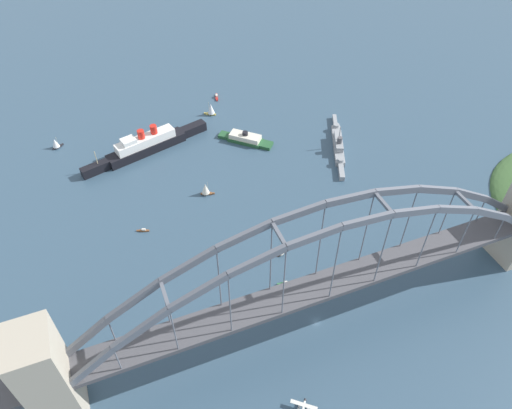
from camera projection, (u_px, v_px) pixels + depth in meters
name	position (u px, v px, depth m)	size (l,w,h in m)	color
ground_plane	(316.00, 322.00, 233.92)	(1400.00, 1400.00, 0.00)	#334C60
harbor_arch_bridge	(322.00, 284.00, 212.31)	(299.68, 20.52, 76.74)	#ADA38E
ocean_liner	(147.00, 145.00, 327.26)	(92.30, 30.69, 18.69)	black
naval_cruiser	(338.00, 144.00, 332.44)	(32.63, 67.44, 17.05)	gray
harbor_ferry_steamer	(246.00, 139.00, 337.68)	(34.43, 32.73, 8.24)	#23512D
seaplane_taxiing_near_bridge	(303.00, 408.00, 201.71)	(10.14, 9.53, 4.79)	#B7B7B2
small_boat_0	(206.00, 189.00, 296.64)	(8.70, 6.18, 10.03)	brown
small_boat_1	(56.00, 143.00, 331.49)	(8.14, 6.41, 8.57)	black
small_boat_2	(281.00, 250.00, 262.04)	(6.85, 4.66, 8.44)	brown
small_boat_3	(143.00, 230.00, 276.79)	(7.16, 3.49, 1.94)	brown
small_boat_4	(211.00, 109.00, 360.52)	(8.84, 7.33, 10.90)	gold
small_boat_5	(285.00, 283.00, 249.54)	(7.56, 3.06, 2.10)	#2D6B3D
small_boat_6	(217.00, 97.00, 380.63)	(3.97, 10.30, 2.47)	#B2231E
channel_marker_buoy	(192.00, 318.00, 234.14)	(2.20, 2.20, 2.75)	red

